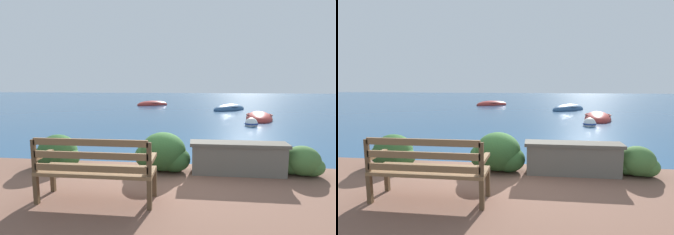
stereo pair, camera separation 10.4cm
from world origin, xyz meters
The scene contains 10 objects.
ground_plane centered at (0.00, 0.00, 0.00)m, with size 80.00×80.00×0.00m.
park_bench centered at (-0.84, -1.83, 0.71)m, with size 1.64×0.48×0.93m.
stone_wall centered at (1.30, -0.48, 0.52)m, with size 1.72×0.39×0.58m.
hedge_clump_far_left centered at (-2.17, -0.43, 0.50)m, with size 0.94×0.68×0.64m.
hedge_clump_left centered at (-0.08, -0.42, 0.53)m, with size 1.07×0.77×0.73m.
hedge_clump_centre centered at (2.42, -0.41, 0.45)m, with size 0.78×0.56×0.53m.
rowboat_nearest centered at (3.68, 8.23, 0.06)m, with size 1.67×2.72×0.71m.
rowboat_mid centered at (2.75, 12.70, 0.06)m, with size 2.81×2.70×0.72m.
rowboat_far centered at (-3.01, 15.89, 0.06)m, with size 2.80×2.29×0.64m.
mooring_buoy centered at (2.92, 6.31, 0.09)m, with size 0.58×0.58×0.53m.
Camera 1 is at (0.53, -5.17, 1.88)m, focal length 28.00 mm.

